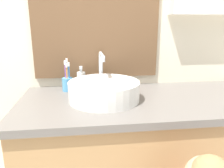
# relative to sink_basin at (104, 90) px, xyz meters

# --- Properties ---
(wall_back) EXTENTS (3.20, 0.18, 2.50)m
(wall_back) POSITION_rel_sink_basin_xyz_m (0.26, 0.31, 0.35)
(wall_back) COLOR beige
(wall_back) RESTS_ON ground_plane
(sink_basin) EXTENTS (0.37, 0.42, 0.23)m
(sink_basin) POSITION_rel_sink_basin_xyz_m (0.00, 0.00, 0.00)
(sink_basin) COLOR silver
(sink_basin) RESTS_ON vanity_counter
(toothbrush_holder) EXTENTS (0.06, 0.06, 0.19)m
(toothbrush_holder) POSITION_rel_sink_basin_xyz_m (-0.20, 0.18, -0.00)
(toothbrush_holder) COLOR #4C93C6
(toothbrush_holder) RESTS_ON vanity_counter
(soap_dispenser) EXTENTS (0.05, 0.05, 0.14)m
(soap_dispenser) POSITION_rel_sink_basin_xyz_m (-0.12, 0.22, 0.00)
(soap_dispenser) COLOR white
(soap_dispenser) RESTS_ON vanity_counter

